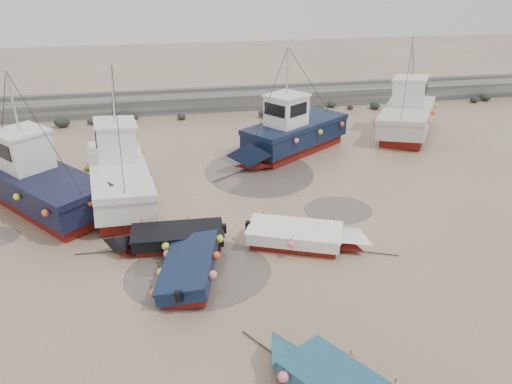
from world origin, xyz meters
The scene contains 13 objects.
ground centered at (0.00, 0.00, 0.00)m, with size 120.00×120.00×0.00m, color tan.
seawall centered at (0.05, 21.99, 0.63)m, with size 60.00×4.92×1.50m.
puddle_a centered at (-1.73, -0.70, 0.00)m, with size 5.40×5.40×0.01m, color #595046.
puddle_b centered at (5.09, 3.18, 0.00)m, with size 3.17×3.17×0.01m, color #595046.
puddle_d centered at (2.50, 8.53, 0.00)m, with size 5.88×5.88×0.01m, color #595046.
dinghy_1 centered at (-1.88, -0.70, 0.54)m, with size 2.88×6.19×1.43m.
dinghy_4 centered at (-2.68, 1.31, 0.55)m, with size 5.91×2.05×1.43m.
dinghy_5 centered at (2.58, 0.33, 0.55)m, with size 5.78×3.37×1.43m.
cabin_boat_0 centered at (-8.40, 6.35, 1.32)m, with size 7.62×9.18×6.22m.
cabin_boat_1 centered at (-4.84, 6.73, 1.32)m, with size 3.53×10.67×6.22m.
cabin_boat_2 centered at (4.82, 10.92, 1.34)m, with size 9.11×6.87×6.22m.
cabin_boat_3 centered at (13.76, 13.37, 1.34)m, with size 6.98×9.16×6.22m.
person centered at (-5.95, 7.77, 0.00)m, with size 0.68×0.44×1.85m, color #1A1B38.
Camera 1 is at (-2.78, -16.18, 10.21)m, focal length 35.00 mm.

